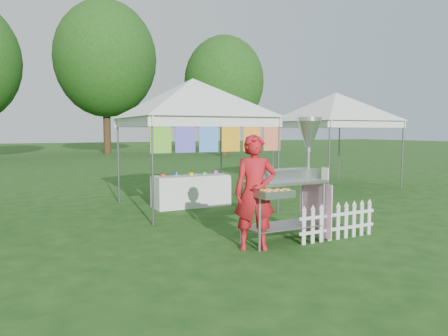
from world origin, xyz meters
TOP-DOWN VIEW (x-y plane):
  - ground at (0.00, 0.00)m, footprint 120.00×120.00m
  - canopy_main at (0.00, 3.49)m, footprint 4.24×4.24m
  - canopy_right at (5.50, 5.00)m, footprint 4.24×4.24m
  - tree_mid at (3.00, 28.00)m, footprint 7.60×7.60m
  - tree_right at (10.00, 22.00)m, footprint 5.60×5.60m
  - donut_cart at (0.31, -0.07)m, footprint 1.46×1.02m
  - vendor at (-0.53, -0.23)m, footprint 0.76×0.65m
  - picket_fence at (1.02, -0.33)m, footprint 1.62×0.08m
  - display_table at (0.03, 3.71)m, footprint 1.80×0.70m

SIDE VIEW (x-z plane):
  - ground at x=0.00m, z-range 0.00..0.00m
  - picket_fence at x=1.02m, z-range 0.01..0.57m
  - display_table at x=0.03m, z-range 0.00..0.75m
  - vendor at x=-0.53m, z-range 0.00..1.75m
  - donut_cart at x=0.31m, z-range 0.18..2.22m
  - canopy_main at x=0.00m, z-range 1.26..4.71m
  - canopy_right at x=5.50m, z-range 1.27..4.72m
  - tree_right at x=10.00m, z-range 0.97..9.39m
  - tree_mid at x=3.00m, z-range 1.38..12.90m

